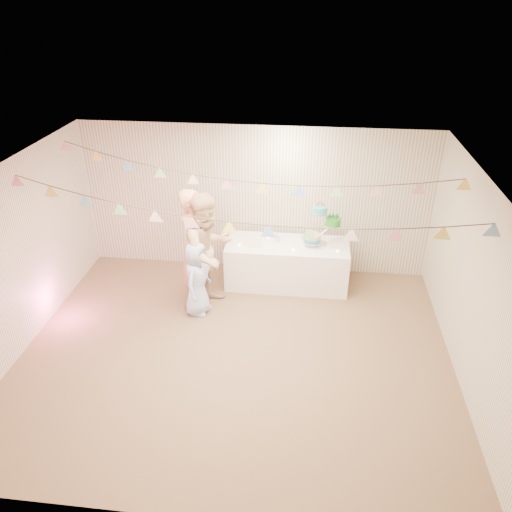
# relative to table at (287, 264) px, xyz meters

# --- Properties ---
(floor) EXTENTS (6.00, 6.00, 0.00)m
(floor) POSITION_rel_table_xyz_m (-0.60, -1.96, -0.38)
(floor) COLOR brown
(floor) RESTS_ON ground
(ceiling) EXTENTS (6.00, 6.00, 0.00)m
(ceiling) POSITION_rel_table_xyz_m (-0.60, -1.96, 2.22)
(ceiling) COLOR silver
(ceiling) RESTS_ON ground
(back_wall) EXTENTS (6.00, 6.00, 0.00)m
(back_wall) POSITION_rel_table_xyz_m (-0.60, 0.54, 0.92)
(back_wall) COLOR silver
(back_wall) RESTS_ON ground
(front_wall) EXTENTS (6.00, 6.00, 0.00)m
(front_wall) POSITION_rel_table_xyz_m (-0.60, -4.46, 0.92)
(front_wall) COLOR silver
(front_wall) RESTS_ON ground
(left_wall) EXTENTS (5.00, 5.00, 0.00)m
(left_wall) POSITION_rel_table_xyz_m (-3.60, -1.96, 0.92)
(left_wall) COLOR silver
(left_wall) RESTS_ON ground
(right_wall) EXTENTS (5.00, 5.00, 0.00)m
(right_wall) POSITION_rel_table_xyz_m (2.40, -1.96, 0.92)
(right_wall) COLOR silver
(right_wall) RESTS_ON ground
(table) EXTENTS (2.05, 0.82, 0.77)m
(table) POSITION_rel_table_xyz_m (0.00, 0.00, 0.00)
(table) COLOR white
(table) RESTS_ON floor
(cake_stand) EXTENTS (0.64, 0.38, 0.72)m
(cake_stand) POSITION_rel_table_xyz_m (0.55, 0.05, 0.72)
(cake_stand) COLOR silver
(cake_stand) RESTS_ON table
(cake_bottom) EXTENTS (0.31, 0.31, 0.15)m
(cake_bottom) POSITION_rel_table_xyz_m (0.40, -0.01, 0.45)
(cake_bottom) COLOR teal
(cake_bottom) RESTS_ON cake_stand
(cake_middle) EXTENTS (0.27, 0.27, 0.22)m
(cake_middle) POSITION_rel_table_xyz_m (0.73, 0.14, 0.72)
(cake_middle) COLOR #24851D
(cake_middle) RESTS_ON cake_stand
(cake_top_tier) EXTENTS (0.25, 0.25, 0.19)m
(cake_top_tier) POSITION_rel_table_xyz_m (0.49, 0.02, 0.99)
(cake_top_tier) COLOR #3FB3C6
(cake_top_tier) RESTS_ON cake_stand
(platter) EXTENTS (0.35, 0.35, 0.02)m
(platter) POSITION_rel_table_xyz_m (-0.57, -0.05, 0.37)
(platter) COLOR white
(platter) RESTS_ON table
(posy) EXTENTS (0.14, 0.14, 0.16)m
(posy) POSITION_rel_table_xyz_m (-0.18, 0.05, 0.44)
(posy) COLOR white
(posy) RESTS_ON table
(person_adult_a) EXTENTS (0.62, 0.79, 1.92)m
(person_adult_a) POSITION_rel_table_xyz_m (-1.41, -0.62, 0.57)
(person_adult_a) COLOR #EF9A7D
(person_adult_a) RESTS_ON floor
(person_adult_b) EXTENTS (1.14, 1.18, 1.92)m
(person_adult_b) POSITION_rel_table_xyz_m (-1.19, -0.76, 0.57)
(person_adult_b) COLOR #D7AC84
(person_adult_b) RESTS_ON floor
(person_child) EXTENTS (0.51, 0.67, 1.22)m
(person_child) POSITION_rel_table_xyz_m (-1.33, -1.01, 0.23)
(person_child) COLOR #B4C6FF
(person_child) RESTS_ON floor
(bunting_back) EXTENTS (5.60, 1.10, 0.40)m
(bunting_back) POSITION_rel_table_xyz_m (-0.60, -0.86, 1.97)
(bunting_back) COLOR pink
(bunting_back) RESTS_ON ceiling
(bunting_front) EXTENTS (5.60, 0.90, 0.36)m
(bunting_front) POSITION_rel_table_xyz_m (-0.60, -2.16, 1.94)
(bunting_front) COLOR #72A5E5
(bunting_front) RESTS_ON ceiling
(tealight_0) EXTENTS (0.04, 0.04, 0.03)m
(tealight_0) POSITION_rel_table_xyz_m (-0.80, -0.15, 0.40)
(tealight_0) COLOR #FFD88C
(tealight_0) RESTS_ON table
(tealight_1) EXTENTS (0.04, 0.04, 0.03)m
(tealight_1) POSITION_rel_table_xyz_m (-0.35, 0.18, 0.40)
(tealight_1) COLOR #FFD88C
(tealight_1) RESTS_ON table
(tealight_2) EXTENTS (0.04, 0.04, 0.03)m
(tealight_2) POSITION_rel_table_xyz_m (0.10, -0.22, 0.40)
(tealight_2) COLOR #FFD88C
(tealight_2) RESTS_ON table
(tealight_3) EXTENTS (0.04, 0.04, 0.03)m
(tealight_3) POSITION_rel_table_xyz_m (0.35, 0.22, 0.40)
(tealight_3) COLOR #FFD88C
(tealight_3) RESTS_ON table
(tealight_4) EXTENTS (0.04, 0.04, 0.03)m
(tealight_4) POSITION_rel_table_xyz_m (0.82, -0.18, 0.40)
(tealight_4) COLOR #FFD88C
(tealight_4) RESTS_ON table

